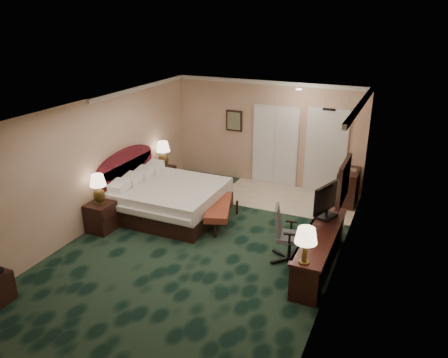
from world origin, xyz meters
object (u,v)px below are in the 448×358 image
at_px(nightstand_near, 102,217).
at_px(desk, 319,250).
at_px(bed, 171,200).
at_px(lamp_near, 99,189).
at_px(nightstand_far, 164,178).
at_px(bed_bench, 219,214).
at_px(desk_chair, 290,235).
at_px(tv, 328,201).
at_px(lamp_far, 163,154).
at_px(minibar, 348,187).

bearing_deg(nightstand_near, desk, 5.22).
relative_size(bed, lamp_near, 3.51).
distance_m(nightstand_far, lamp_near, 2.60).
distance_m(nightstand_near, bed_bench, 2.45).
bearing_deg(bed_bench, desk, -38.66).
xyz_separation_m(lamp_near, desk_chair, (3.92, 0.42, -0.40)).
height_order(desk, tv, tv).
relative_size(lamp_far, desk_chair, 0.63).
bearing_deg(nightstand_far, lamp_far, 111.58).
height_order(lamp_near, desk, lamp_near).
height_order(nightstand_far, bed_bench, nightstand_far).
height_order(nightstand_far, minibar, minibar).
bearing_deg(lamp_far, desk, -25.72).
bearing_deg(nightstand_near, desk_chair, 6.26).
distance_m(bed_bench, desk, 2.50).
relative_size(tv, minibar, 1.04).
distance_m(lamp_far, bed_bench, 2.61).
distance_m(lamp_far, desk_chair, 4.50).
bearing_deg(tv, bed, -163.72).
relative_size(bed, lamp_far, 3.31).
bearing_deg(nightstand_far, bed_bench, -31.05).
height_order(bed, tv, tv).
bearing_deg(lamp_far, bed_bench, -31.72).
relative_size(bed_bench, desk, 0.58).
bearing_deg(desk_chair, bed_bench, 143.50).
distance_m(desk, tv, 0.96).
xyz_separation_m(lamp_far, minibar, (4.50, 0.86, -0.48)).
bearing_deg(tv, lamp_near, -147.23).
xyz_separation_m(nightstand_near, desk_chair, (3.91, 0.43, 0.22)).
bearing_deg(bed_bench, lamp_near, -168.59).
bearing_deg(lamp_far, tv, -18.62).
height_order(lamp_near, lamp_far, lamp_near).
bearing_deg(bed, nightstand_near, -126.66).
bearing_deg(bed_bench, lamp_far, 129.28).
bearing_deg(desk, lamp_far, 154.28).
bearing_deg(desk, minibar, 89.89).
height_order(bed, lamp_near, lamp_near).
xyz_separation_m(bed_bench, desk, (2.35, -0.84, 0.11)).
relative_size(bed, desk_chair, 2.07).
relative_size(nightstand_near, lamp_near, 0.98).
distance_m(nightstand_near, minibar, 5.63).
bearing_deg(minibar, nightstand_near, -142.46).
relative_size(nightstand_far, lamp_near, 0.91).
height_order(bed, desk, bed).
height_order(desk, minibar, minibar).
relative_size(lamp_near, desk_chair, 0.59).
xyz_separation_m(nightstand_near, tv, (4.41, 1.07, 0.72)).
bearing_deg(minibar, bed, -148.33).
xyz_separation_m(nightstand_far, minibar, (4.48, 0.90, 0.13)).
bearing_deg(desk_chair, desk, -14.39).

